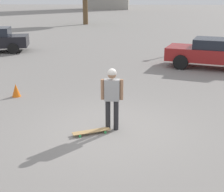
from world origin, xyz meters
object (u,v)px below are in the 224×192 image
Objects in this scene: car_parked_near at (212,52)px; traffic_cone at (16,90)px; person at (112,93)px; skateboard at (91,131)px.

traffic_cone is at bearing 50.67° from car_parked_near.
car_parked_near is (7.68, -4.26, -0.25)m from person.
traffic_cone is (2.86, 3.04, 0.16)m from skateboard.
traffic_cone is (2.54, 3.54, -0.77)m from person.
skateboard is at bearing -133.19° from traffic_cone.
skateboard is 9.33m from car_parked_near.
person is at bearing -125.60° from traffic_cone.
skateboard is 2.17× the size of traffic_cone.
person is 8.78m from car_parked_near.
traffic_cone is at bearing -68.64° from skateboard.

